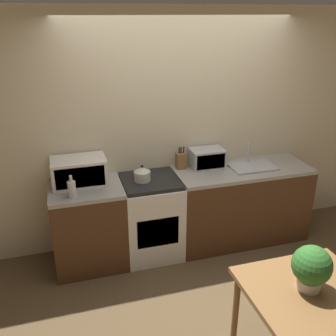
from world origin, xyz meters
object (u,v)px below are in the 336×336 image
object	(u,v)px
bottle	(72,189)
dining_table	(309,302)
stove_range	(151,217)
toaster_oven	(207,158)
microwave	(79,171)
kettle	(142,174)

from	to	relation	value
bottle	dining_table	bearing A→B (deg)	-46.98
stove_range	toaster_oven	bearing A→B (deg)	12.95
microwave	toaster_oven	bearing A→B (deg)	1.89
microwave	dining_table	world-z (taller)	microwave
kettle	bottle	xyz separation A→B (m)	(-0.72, -0.18, 0.01)
stove_range	kettle	xyz separation A→B (m)	(-0.09, -0.01, 0.53)
stove_range	bottle	distance (m)	0.99
microwave	bottle	size ratio (longest dim) A/B	2.46
kettle	toaster_oven	distance (m)	0.80
microwave	dining_table	size ratio (longest dim) A/B	0.62
stove_range	microwave	xyz separation A→B (m)	(-0.71, 0.11, 0.59)
bottle	stove_range	bearing A→B (deg)	12.86
stove_range	toaster_oven	xyz separation A→B (m)	(0.70, 0.16, 0.56)
dining_table	stove_range	bearing A→B (deg)	111.27
microwave	stove_range	bearing A→B (deg)	-9.09
kettle	dining_table	xyz separation A→B (m)	(0.79, -1.79, -0.32)
microwave	bottle	xyz separation A→B (m)	(-0.09, -0.30, -0.05)
kettle	microwave	bearing A→B (deg)	169.24
stove_range	microwave	distance (m)	0.93
toaster_oven	microwave	bearing A→B (deg)	-178.11
toaster_oven	dining_table	xyz separation A→B (m)	(-0.00, -1.96, -0.35)
stove_range	toaster_oven	size ratio (longest dim) A/B	2.40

